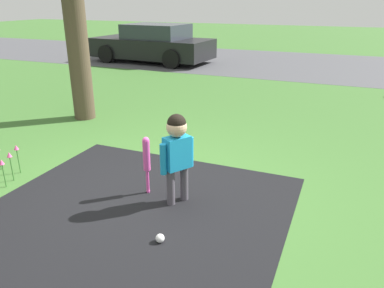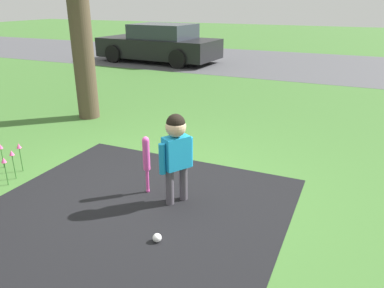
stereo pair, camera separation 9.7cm
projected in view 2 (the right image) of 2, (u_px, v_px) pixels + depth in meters
The scene contains 7 objects.
ground_plane at pixel (144, 190), 4.31m from camera, with size 60.00×60.00×0.00m, color #3D6B2D.
street_strip at pixel (294, 64), 12.66m from camera, with size 40.00×6.00×0.01m.
child at pixel (176, 147), 3.83m from camera, with size 0.27×0.35×0.99m.
baseball_bat at pixel (146, 157), 4.11m from camera, with size 0.08×0.08×0.67m.
sports_ball at pixel (157, 238), 3.38m from camera, with size 0.08×0.08×0.08m.
parked_car at pixel (160, 44), 12.88m from camera, with size 4.23×2.17×1.27m.
flower_bed at pixel (1, 153), 4.58m from camera, with size 0.59×0.41×0.40m.
Camera 2 is at (2.07, -3.27, 2.06)m, focal length 35.00 mm.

